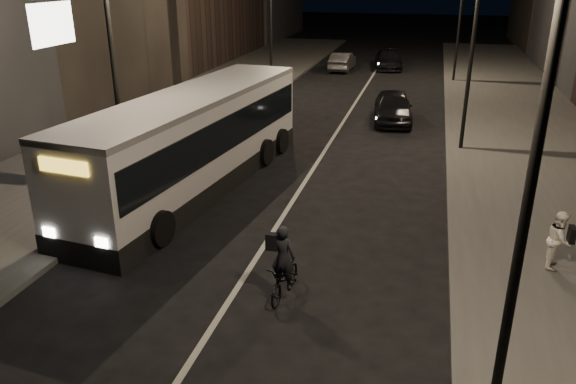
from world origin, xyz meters
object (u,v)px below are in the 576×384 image
Objects in this scene: cyclist_on_bicycle at (284,273)px; pedestrian_woman at (559,240)px; streetlight_right_near at (521,119)px; car_far at (388,59)px; streetlight_left_far at (275,2)px; streetlight_left_near at (118,34)px; car_mid at (342,61)px; streetlight_right_mid at (469,20)px; city_bus at (195,138)px; car_near at (393,107)px.

pedestrian_woman is at bearing 29.87° from cyclist_on_bicycle.
car_far is at bearing 97.05° from streetlight_right_near.
streetlight_left_far reaches higher than cyclist_on_bicycle.
car_far is at bearing 77.93° from streetlight_left_near.
car_mid is 3.77m from car_far.
streetlight_right_mid is 1.69× the size of car_far.
cyclist_on_bicycle is (6.54, -22.86, -4.72)m from streetlight_left_far.
streetlight_right_mid is 11.70m from city_bus.
streetlight_left_far is 1.78× the size of car_near.
streetlight_left_near is at bearing 149.33° from cyclist_on_bicycle.
car_mid is at bearing 102.59° from car_near.
streetlight_right_near is 7.78m from pedestrian_woman.
city_bus is at bearing 87.60° from pedestrian_woman.
city_bus is at bearing -143.25° from streetlight_right_mid.
streetlight_left_near is 1.96× the size of car_mid.
cyclist_on_bicycle reaches higher than pedestrian_woman.
city_bus is 27.71m from car_far.
car_mid is (2.82, 8.87, -4.68)m from streetlight_left_far.
car_far is at bearing 102.37° from streetlight_right_mid.
pedestrian_woman is (2.27, -10.03, -4.45)m from streetlight_right_mid.
car_near is 0.95× the size of car_far.
city_bus is at bearing 37.53° from streetlight_left_near.
streetlight_left_near reaches higher than cyclist_on_bicycle.
streetlight_left_near is at bearing -128.20° from car_near.
streetlight_left_near is 5.38× the size of pedestrian_woman.
streetlight_left_far is 13.16m from car_far.
car_near is (7.72, -5.77, -4.58)m from streetlight_left_far.
streetlight_left_far is (-10.66, 26.00, 0.00)m from streetlight_right_near.
streetlight_right_near is 1.00× the size of streetlight_left_far.
car_far is (-0.41, 33.53, 0.06)m from cyclist_on_bicycle.
streetlight_right_mid is 21.67m from car_far.
car_near is 15.44m from car_mid.
car_near is at bearing 57.72° from streetlight_left_near.
car_near is at bearing -36.78° from streetlight_left_far.
streetlight_left_far is 24.24m from cyclist_on_bicycle.
streetlight_left_far reaches higher than pedestrian_woman.
streetlight_right_mid is at bearing 78.18° from cyclist_on_bicycle.
streetlight_left_near is 4.16m from city_bus.
car_near reaches higher than car_far.
streetlight_right_mid reaches higher than car_mid.
car_far is (6.13, 10.67, -4.66)m from streetlight_left_far.
pedestrian_woman is (6.39, 2.84, 0.28)m from cyclist_on_bicycle.
pedestrian_woman is at bearing -77.25° from streetlight_right_mid.
cyclist_on_bicycle is 0.42× the size of car_near.
car_mid is 0.86× the size of car_far.
streetlight_left_far is at bearing 47.13° from pedestrian_woman.
city_bus is (1.73, 1.33, -3.54)m from streetlight_left_near.
streetlight_right_mid reaches higher than car_near.
streetlight_right_near reaches higher than cyclist_on_bicycle.
streetlight_left_far is 1.69× the size of car_far.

